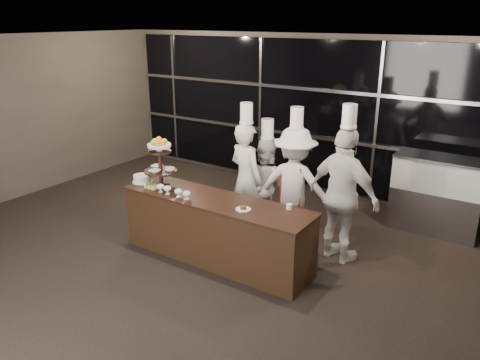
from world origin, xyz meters
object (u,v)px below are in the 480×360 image
Objects in this scene: buffet_counter at (216,229)px; chef_d at (343,195)px; display_stand at (160,158)px; display_case at (437,191)px; layer_cake at (142,179)px; chef_b at (266,184)px; chef_c at (294,185)px; chef_a at (246,178)px.

buffet_counter is 1.82m from chef_d.
display_stand is 0.55× the size of display_case.
chef_b is (1.40, 1.31, -0.20)m from layer_cake.
layer_cake is 0.22× the size of display_case.
chef_c reaches higher than buffet_counter.
layer_cake is at bearing -147.57° from chef_c.
chef_d is at bearing 20.16° from layer_cake.
display_stand is 2.48× the size of layer_cake.
chef_c is at bearing 63.30° from buffet_counter.
chef_a is 1.59m from chef_d.
layer_cake is 4.61m from display_case.
layer_cake is 1.58m from chef_a.
chef_c is at bearing 36.49° from display_stand.
chef_b is (-2.28, -1.44, 0.09)m from display_case.
chef_c is 0.88m from chef_d.
display_case is at bearing 32.27° from chef_b.
display_case is at bearing 62.71° from chef_d.
chef_b reaches higher than buffet_counter.
display_case is (3.68, 2.76, -0.29)m from layer_cake.
chef_a is at bearing -145.31° from display_case.
chef_d is (2.45, 0.97, -0.36)m from display_stand.
chef_b is (1.06, 1.26, -0.56)m from display_stand.
layer_cake is (-0.34, -0.05, -0.37)m from display_stand.
display_case reaches higher than buffet_counter.
chef_d is (1.59, -0.01, 0.06)m from chef_a.
display_case is at bearing 38.99° from display_stand.
chef_b is at bearing -147.73° from display_case.
chef_d reaches higher than chef_c.
chef_b is at bearing 53.98° from chef_a.
display_stand is 4.35m from display_case.
chef_d is (1.39, -0.29, 0.20)m from chef_b.
layer_cake is 0.14× the size of chef_c.
chef_a is at bearing 40.87° from layer_cake.
chef_a is at bearing 179.55° from chef_d.
buffet_counter is 1.37× the size of chef_c.
buffet_counter is at bearing -92.69° from chef_b.
display_case reaches higher than layer_cake.
chef_a reaches higher than chef_c.
chef_c is at bearing 166.55° from chef_d.
chef_a is (1.20, 1.04, -0.05)m from layer_cake.
chef_c reaches higher than chef_b.
chef_d is (0.86, -0.20, 0.08)m from chef_c.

